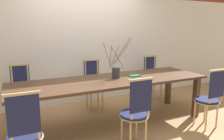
{
  "coord_description": "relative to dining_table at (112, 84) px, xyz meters",
  "views": [
    {
      "loc": [
        -1.47,
        -3.07,
        1.57
      ],
      "look_at": [
        0.0,
        0.0,
        0.9
      ],
      "focal_mm": 35.0,
      "sensor_mm": 36.0,
      "label": 1
    }
  ],
  "objects": [
    {
      "name": "book_stack",
      "position": [
        0.45,
        0.05,
        0.09
      ],
      "size": [
        0.2,
        0.17,
        0.02
      ],
      "color": "#1E6B4C",
      "rests_on": "dining_table"
    },
    {
      "name": "chair_near_left",
      "position": [
        -0.04,
        -0.79,
        -0.16
      ],
      "size": [
        0.39,
        0.39,
        0.96
      ],
      "color": "#1E234C",
      "rests_on": "ground_plane"
    },
    {
      "name": "vase_centerpiece",
      "position": [
        0.09,
        0.04,
        0.19
      ],
      "size": [
        0.4,
        0.4,
        0.66
      ],
      "color": "#33383D",
      "rests_on": "dining_table"
    },
    {
      "name": "chair_near_center",
      "position": [
        1.31,
        -0.79,
        -0.16
      ],
      "size": [
        0.39,
        0.39,
        0.96
      ],
      "color": "#1E234C",
      "rests_on": "ground_plane"
    },
    {
      "name": "chair_far_center",
      "position": [
        1.37,
        0.79,
        -0.16
      ],
      "size": [
        0.39,
        0.39,
        0.96
      ],
      "rotation": [
        0.0,
        0.0,
        3.14
      ],
      "color": "#1E234C",
      "rests_on": "ground_plane"
    },
    {
      "name": "wall_rear",
      "position": [
        0.0,
        1.3,
        0.93
      ],
      "size": [
        12.0,
        0.06,
        3.2
      ],
      "color": "white",
      "rests_on": "ground_plane"
    },
    {
      "name": "dining_table",
      "position": [
        0.0,
        0.0,
        0.0
      ],
      "size": [
        3.16,
        0.96,
        0.75
      ],
      "color": "#4C3321",
      "rests_on": "ground_plane"
    },
    {
      "name": "ground_plane",
      "position": [
        0.0,
        0.0,
        -0.67
      ],
      "size": [
        16.0,
        16.0,
        0.0
      ],
      "primitive_type": "plane",
      "color": "#A87F51"
    },
    {
      "name": "chair_far_leftend",
      "position": [
        -1.32,
        0.79,
        -0.16
      ],
      "size": [
        0.39,
        0.39,
        0.96
      ],
      "rotation": [
        0.0,
        0.0,
        3.14
      ],
      "color": "#1E234C",
      "rests_on": "ground_plane"
    },
    {
      "name": "chair_near_leftend",
      "position": [
        -1.38,
        -0.79,
        -0.16
      ],
      "size": [
        0.39,
        0.39,
        0.96
      ],
      "color": "#1E234C",
      "rests_on": "ground_plane"
    },
    {
      "name": "chair_far_left",
      "position": [
        -0.02,
        0.79,
        -0.16
      ],
      "size": [
        0.39,
        0.39,
        0.96
      ],
      "rotation": [
        0.0,
        0.0,
        3.14
      ],
      "color": "#1E234C",
      "rests_on": "ground_plane"
    }
  ]
}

